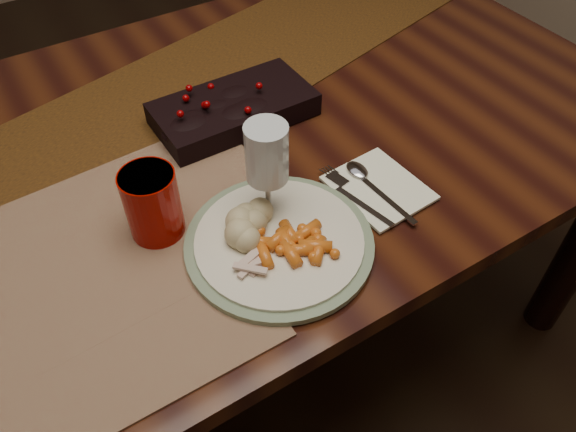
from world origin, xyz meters
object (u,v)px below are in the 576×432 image
placemat_main (144,223)px  wine_glass (267,175)px  turkey_shreds (247,264)px  centerpiece (234,106)px  dinner_plate (279,242)px  napkin (379,188)px  dining_table (220,260)px  mashed_potatoes (252,220)px  baby_carrots (292,241)px  red_cup (152,204)px

placemat_main → wine_glass: size_ratio=2.52×
turkey_shreds → centerpiece: bearing=64.6°
dinner_plate → placemat_main: bearing=135.3°
napkin → turkey_shreds: bearing=-175.6°
dinner_plate → dining_table: bearing=87.0°
dining_table → placemat_main: size_ratio=3.80×
wine_glass → mashed_potatoes: bearing=-148.7°
napkin → dining_table: bearing=120.6°
centerpiece → turkey_shreds: centerpiece is taller
placemat_main → baby_carrots: size_ratio=4.02×
dining_table → red_cup: (-0.17, -0.18, 0.44)m
placemat_main → mashed_potatoes: (0.14, -0.12, 0.04)m
red_cup → centerpiece: bearing=38.6°
dinner_plate → baby_carrots: (0.01, -0.02, 0.02)m
placemat_main → napkin: 0.40m
baby_carrots → turkey_shreds: (-0.08, -0.00, -0.00)m
red_cup → dinner_plate: bearing=-41.9°
placemat_main → red_cup: 0.07m
placemat_main → turkey_shreds: size_ratio=6.99×
turkey_shreds → dining_table: bearing=75.4°
dining_table → red_cup: red_cup is taller
baby_carrots → dining_table: bearing=88.8°
baby_carrots → wine_glass: wine_glass is taller
centerpiece → wine_glass: (-0.08, -0.26, 0.06)m
dining_table → placemat_main: 0.44m
dining_table → wine_glass: wine_glass is taller
centerpiece → napkin: size_ratio=1.92×
dinner_plate → turkey_shreds: bearing=-162.5°
dinner_plate → mashed_potatoes: (-0.03, 0.04, 0.03)m
napkin → wine_glass: wine_glass is taller
centerpiece → placemat_main: bearing=-147.1°
turkey_shreds → red_cup: size_ratio=0.57×
centerpiece → dinner_plate: centerpiece is taller
placemat_main → red_cup: red_cup is taller
mashed_potatoes → dinner_plate: bearing=-55.0°
turkey_shreds → napkin: (0.28, 0.04, -0.02)m
placemat_main → dining_table: bearing=36.3°
mashed_potatoes → napkin: size_ratio=0.54×
placemat_main → red_cup: bearing=-66.3°
placemat_main → wine_glass: (0.18, -0.10, 0.09)m
baby_carrots → dinner_plate: bearing=113.7°
dining_table → centerpiece: centerpiece is taller
placemat_main → dinner_plate: 0.23m
placemat_main → wine_glass: 0.23m
mashed_potatoes → dining_table: bearing=81.0°
baby_carrots → turkey_shreds: size_ratio=1.74×
placemat_main → red_cup: (0.01, -0.03, 0.06)m
placemat_main → turkey_shreds: 0.21m
dining_table → centerpiece: (0.08, 0.02, 0.41)m
dinner_plate → mashed_potatoes: 0.06m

